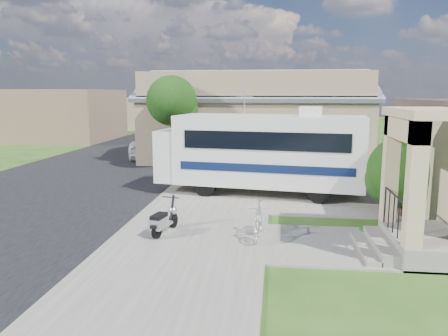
# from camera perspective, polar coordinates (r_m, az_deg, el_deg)

# --- Properties ---
(ground) EXTENTS (120.00, 120.00, 0.00)m
(ground) POSITION_cam_1_polar(r_m,az_deg,el_deg) (12.20, 0.93, -8.07)
(ground) COLOR #1E4111
(street_slab) EXTENTS (9.00, 80.00, 0.02)m
(street_slab) POSITION_cam_1_polar(r_m,az_deg,el_deg) (23.54, -14.89, 0.33)
(street_slab) COLOR black
(street_slab) RESTS_ON ground
(sidewalk_slab) EXTENTS (4.00, 80.00, 0.06)m
(sidewalk_slab) POSITION_cam_1_polar(r_m,az_deg,el_deg) (21.98, 1.05, 0.06)
(sidewalk_slab) COLOR #5E5C55
(sidewalk_slab) RESTS_ON ground
(driveway_slab) EXTENTS (7.00, 6.00, 0.05)m
(driveway_slab) POSITION_cam_1_polar(r_m,az_deg,el_deg) (16.48, 7.78, -3.34)
(driveway_slab) COLOR #5E5C55
(driveway_slab) RESTS_ON ground
(walk_slab) EXTENTS (4.00, 3.00, 0.05)m
(walk_slab) POSITION_cam_1_polar(r_m,az_deg,el_deg) (11.33, 15.88, -9.75)
(walk_slab) COLOR #5E5C55
(walk_slab) RESTS_ON ground
(warehouse) EXTENTS (12.50, 8.40, 5.04)m
(warehouse) POSITION_cam_1_polar(r_m,az_deg,el_deg) (25.61, 4.22, 5.83)
(warehouse) COLOR brown
(warehouse) RESTS_ON ground
(distant_bldg_far) EXTENTS (10.00, 8.00, 4.00)m
(distant_bldg_far) POSITION_cam_1_polar(r_m,az_deg,el_deg) (38.21, -21.70, 6.48)
(distant_bldg_far) COLOR brown
(distant_bldg_far) RESTS_ON ground
(distant_bldg_near) EXTENTS (8.00, 7.00, 3.20)m
(distant_bldg_near) POSITION_cam_1_polar(r_m,az_deg,el_deg) (48.39, -12.77, 7.00)
(distant_bldg_near) COLOR brown
(distant_bldg_near) RESTS_ON ground
(street_tree_a) EXTENTS (2.44, 2.40, 4.58)m
(street_tree_a) POSITION_cam_1_polar(r_m,az_deg,el_deg) (21.18, -6.55, 8.39)
(street_tree_a) COLOR #302215
(street_tree_a) RESTS_ON ground
(street_tree_b) EXTENTS (2.44, 2.40, 4.73)m
(street_tree_b) POSITION_cam_1_polar(r_m,az_deg,el_deg) (30.99, -2.23, 9.13)
(street_tree_b) COLOR #302215
(street_tree_b) RESTS_ON ground
(street_tree_c) EXTENTS (2.44, 2.40, 4.42)m
(street_tree_c) POSITION_cam_1_polar(r_m,az_deg,el_deg) (39.91, -0.16, 8.86)
(street_tree_c) COLOR #302215
(street_tree_c) RESTS_ON ground
(motorhome) EXTENTS (7.75, 3.35, 3.84)m
(motorhome) POSITION_cam_1_polar(r_m,az_deg,el_deg) (16.15, 4.97, 2.31)
(motorhome) COLOR silver
(motorhome) RESTS_ON ground
(shrub) EXTENTS (2.36, 2.25, 2.90)m
(shrub) POSITION_cam_1_polar(r_m,az_deg,el_deg) (14.41, 22.56, 0.01)
(shrub) COLOR #302215
(shrub) RESTS_ON ground
(scooter) EXTENTS (0.60, 1.39, 0.92)m
(scooter) POSITION_cam_1_polar(r_m,az_deg,el_deg) (11.68, -7.91, -6.82)
(scooter) COLOR black
(scooter) RESTS_ON ground
(bicycle) EXTENTS (0.54, 1.59, 0.94)m
(bicycle) POSITION_cam_1_polar(r_m,az_deg,el_deg) (11.28, 4.46, -7.09)
(bicycle) COLOR #B3B4BB
(bicycle) RESTS_ON ground
(pickup_truck) EXTENTS (3.18, 5.64, 1.49)m
(pickup_truck) POSITION_cam_1_polar(r_m,az_deg,el_deg) (26.05, -8.77, 3.06)
(pickup_truck) COLOR silver
(pickup_truck) RESTS_ON ground
(van) EXTENTS (2.71, 5.62, 1.58)m
(van) POSITION_cam_1_polar(r_m,az_deg,el_deg) (32.85, -7.16, 4.54)
(van) COLOR silver
(van) RESTS_ON ground
(garden_hose) EXTENTS (0.39, 0.39, 0.18)m
(garden_hose) POSITION_cam_1_polar(r_m,az_deg,el_deg) (12.23, 18.13, -8.09)
(garden_hose) COLOR #136118
(garden_hose) RESTS_ON ground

